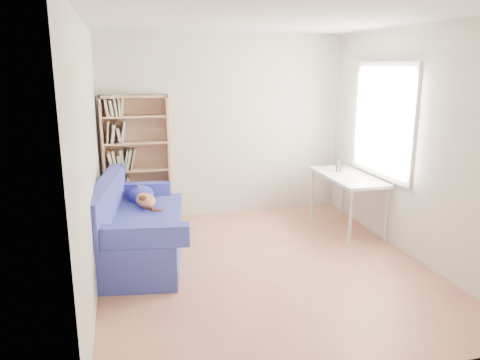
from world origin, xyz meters
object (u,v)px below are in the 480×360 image
object	(u,v)px
desk	(348,180)
bookshelf	(137,166)
pen_cup	(339,167)
sofa	(137,228)

from	to	relation	value
desk	bookshelf	bearing A→B (deg)	160.54
pen_cup	bookshelf	bearing A→B (deg)	165.07
sofa	bookshelf	xyz separation A→B (m)	(0.08, 1.22, 0.48)
sofa	desk	distance (m)	2.80
sofa	bookshelf	world-z (taller)	bookshelf
desk	sofa	bearing A→B (deg)	-174.37
sofa	bookshelf	size ratio (longest dim) A/B	1.13
sofa	pen_cup	xyz separation A→B (m)	(2.75, 0.51, 0.47)
bookshelf	pen_cup	world-z (taller)	bookshelf
bookshelf	desk	distance (m)	2.86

